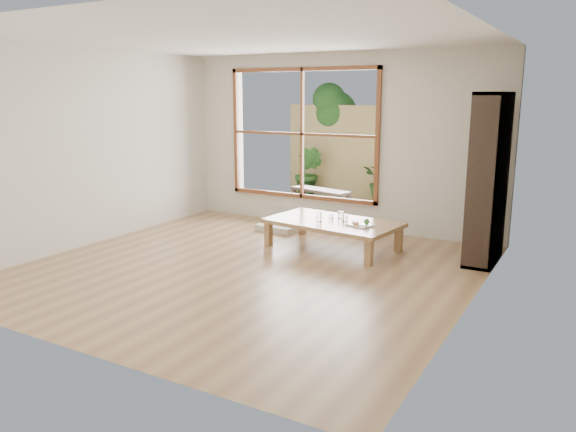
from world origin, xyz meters
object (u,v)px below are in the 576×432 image
Objects in this scene: food_tray at (361,224)px; low_table at (332,224)px; bookshelf at (488,179)px; garden_bench at (321,192)px.

low_table is at bearing -175.93° from food_tray.
low_table is 2.01m from bookshelf.
bookshelf is at bearing 34.46° from food_tray.
bookshelf is (1.85, 0.40, 0.69)m from low_table.
bookshelf reaches higher than garden_bench.
garden_bench is (-1.23, 2.14, -0.01)m from low_table.
garden_bench is at bearing 150.57° from bookshelf.
bookshelf reaches higher than low_table.
food_tray is at bearing -38.02° from garden_bench.
garden_bench is (-3.08, 1.74, -0.69)m from bookshelf.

